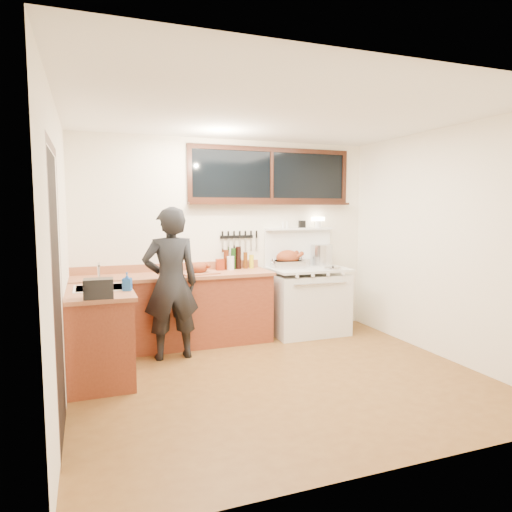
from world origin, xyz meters
name	(u,v)px	position (x,y,z in m)	size (l,w,h in m)	color
ground_plane	(281,379)	(0.00, 0.00, -0.01)	(4.00, 3.50, 0.02)	brown
room_shell	(282,214)	(0.00, 0.00, 1.65)	(4.10, 3.60, 2.65)	white
counter_back	(175,310)	(-0.80, 1.45, 0.45)	(2.44, 0.64, 1.00)	maroon
counter_left	(100,334)	(-1.70, 0.62, 0.45)	(0.64, 1.09, 0.90)	maroon
sink_unit	(100,294)	(-1.68, 0.70, 0.85)	(0.50, 0.45, 0.37)	white
vintage_stove	(307,299)	(1.00, 1.41, 0.47)	(1.02, 0.74, 1.58)	white
back_window	(272,181)	(0.60, 1.72, 2.06)	(2.32, 0.13, 0.77)	black
left_doorway	(58,294)	(-1.99, -0.55, 1.09)	(0.02, 1.04, 2.17)	black
knife_strip	(238,238)	(0.12, 1.73, 1.31)	(0.52, 0.03, 0.28)	black
man	(171,283)	(-0.92, 1.00, 0.86)	(0.63, 0.42, 1.72)	black
soap_bottle	(127,282)	(-1.43, 0.47, 0.99)	(0.10, 0.10, 0.18)	#235BB1
toaster	(99,288)	(-1.70, 0.18, 0.99)	(0.26, 0.19, 0.18)	black
cutting_board	(199,269)	(-0.51, 1.35, 0.96)	(0.51, 0.43, 0.15)	#AA6643
roast_turkey	(288,260)	(0.75, 1.49, 1.00)	(0.46, 0.36, 0.24)	silver
stockpot	(322,255)	(1.32, 1.62, 1.05)	(0.40, 0.40, 0.29)	silver
saucepan	(305,263)	(1.03, 1.54, 0.95)	(0.16, 0.27, 0.11)	silver
pot_lid	(333,268)	(1.26, 1.18, 0.91)	(0.26, 0.26, 0.04)	silver
coffee_tin	(220,265)	(-0.17, 1.59, 0.97)	(0.10, 0.08, 0.15)	maroon
pitcher	(231,263)	(-0.04, 1.58, 0.99)	(0.12, 0.12, 0.18)	white
bottle_cluster	(237,259)	(0.07, 1.63, 1.03)	(0.42, 0.07, 0.30)	black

